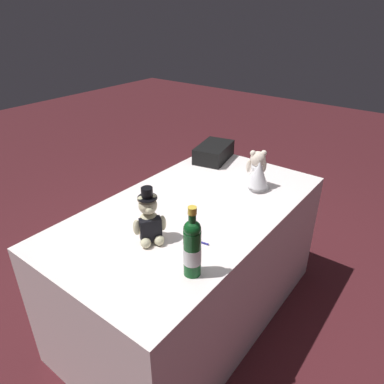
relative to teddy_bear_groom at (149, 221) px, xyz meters
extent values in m
plane|color=#47191E|center=(-0.37, -0.03, -0.91)|extent=(12.00, 12.00, 0.00)
cube|color=white|center=(-0.37, -0.03, -0.51)|extent=(1.66, 0.92, 0.80)
ellipsoid|color=beige|center=(-0.01, -0.01, -0.03)|extent=(0.12, 0.11, 0.15)
cube|color=black|center=(0.01, 0.02, -0.03)|extent=(0.11, 0.10, 0.11)
sphere|color=beige|center=(-0.01, -0.01, 0.08)|extent=(0.09, 0.09, 0.09)
sphere|color=beige|center=(0.02, 0.02, 0.08)|extent=(0.04, 0.04, 0.04)
sphere|color=beige|center=(0.02, -0.03, 0.12)|extent=(0.03, 0.03, 0.03)
sphere|color=beige|center=(-0.03, 0.01, 0.12)|extent=(0.03, 0.03, 0.03)
ellipsoid|color=beige|center=(0.05, -0.03, -0.02)|extent=(0.04, 0.04, 0.08)
ellipsoid|color=beige|center=(-0.05, 0.04, -0.02)|extent=(0.04, 0.04, 0.08)
sphere|color=beige|center=(0.06, 0.02, -0.08)|extent=(0.05, 0.05, 0.05)
sphere|color=beige|center=(0.00, 0.06, -0.08)|extent=(0.05, 0.05, 0.05)
cylinder|color=black|center=(-0.01, -0.01, 0.12)|extent=(0.09, 0.09, 0.01)
cylinder|color=black|center=(-0.01, -0.01, 0.15)|extent=(0.05, 0.05, 0.05)
cone|color=white|center=(-0.82, 0.13, -0.03)|extent=(0.17, 0.17, 0.15)
ellipsoid|color=white|center=(-0.82, 0.13, 0.03)|extent=(0.08, 0.07, 0.07)
sphere|color=beige|center=(-0.82, 0.13, 0.08)|extent=(0.09, 0.09, 0.09)
sphere|color=beige|center=(-0.85, 0.11, 0.08)|extent=(0.04, 0.04, 0.04)
sphere|color=beige|center=(-0.84, 0.16, 0.12)|extent=(0.04, 0.04, 0.04)
sphere|color=beige|center=(-0.80, 0.11, 0.12)|extent=(0.04, 0.04, 0.04)
ellipsoid|color=beige|center=(-0.86, 0.16, 0.03)|extent=(0.03, 0.03, 0.08)
ellipsoid|color=beige|center=(-0.80, 0.08, 0.03)|extent=(0.03, 0.03, 0.08)
cone|color=white|center=(-0.78, 0.17, 0.01)|extent=(0.20, 0.20, 0.18)
cylinder|color=#0F491C|center=(0.07, 0.31, 0.00)|extent=(0.07, 0.07, 0.22)
sphere|color=#0F491C|center=(0.07, 0.31, 0.12)|extent=(0.07, 0.07, 0.07)
cylinder|color=#0F491C|center=(0.07, 0.31, 0.17)|extent=(0.03, 0.03, 0.09)
cylinder|color=gold|center=(0.07, 0.31, 0.21)|extent=(0.04, 0.04, 0.03)
cylinder|color=silver|center=(0.07, 0.31, -0.01)|extent=(0.08, 0.08, 0.08)
cylinder|color=navy|center=(-0.13, 0.19, -0.10)|extent=(0.03, 0.13, 0.01)
cone|color=silver|center=(-0.14, 0.25, -0.10)|extent=(0.01, 0.02, 0.01)
cube|color=black|center=(-1.02, -0.33, -0.05)|extent=(0.36, 0.27, 0.11)
cube|color=#B7B7BF|center=(-1.04, -0.42, -0.05)|extent=(0.04, 0.02, 0.03)
camera|label=1|loc=(1.00, 1.02, 0.91)|focal=33.07mm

